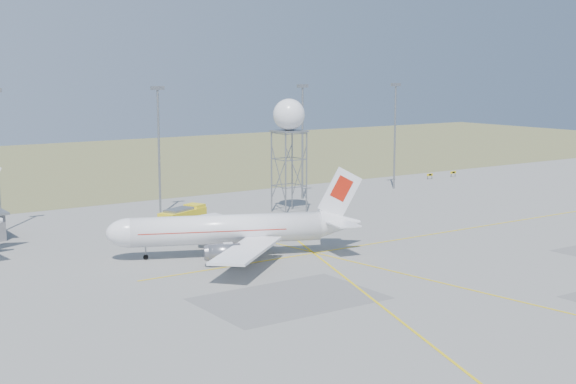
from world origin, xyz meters
TOP-DOWN VIEW (x-y plane):
  - ground at (0.00, 0.00)m, footprint 400.00×400.00m
  - grass_strip at (0.00, 140.00)m, footprint 400.00×120.00m
  - mast_b at (-10.00, 66.00)m, footprint 2.20×0.50m
  - mast_c at (18.00, 66.00)m, footprint 2.20×0.50m
  - mast_d at (40.00, 66.00)m, footprint 2.20×0.50m
  - taxi_sign_near at (55.60, 72.00)m, footprint 1.60×0.17m
  - taxi_sign_far at (62.60, 72.00)m, footprint 1.60×0.17m
  - airliner_main at (-15.32, 34.60)m, footprint 30.68×28.63m
  - radar_tower at (8.22, 56.04)m, footprint 5.10×5.10m
  - fire_truck at (-12.22, 53.51)m, footprint 8.57×5.98m

SIDE VIEW (x-z plane):
  - ground at x=0.00m, z-range 0.00..0.00m
  - grass_strip at x=0.00m, z-range 0.00..0.03m
  - taxi_sign_near at x=55.60m, z-range 0.29..1.49m
  - taxi_sign_far at x=62.60m, z-range 0.29..1.49m
  - fire_truck at x=-12.22m, z-range -0.06..3.21m
  - airliner_main at x=-15.32m, z-range -2.12..8.81m
  - radar_tower at x=8.22m, z-range 1.13..19.60m
  - mast_b at x=-10.00m, z-range 1.82..22.32m
  - mast_c at x=18.00m, z-range 1.82..22.32m
  - mast_d at x=40.00m, z-range 1.82..22.32m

